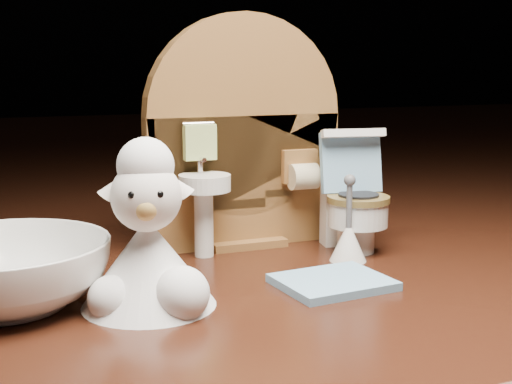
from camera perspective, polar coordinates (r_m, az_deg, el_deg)
backdrop_panel at (r=0.46m, az=-1.09°, el=3.71°), size 0.13×0.05×0.15m
toy_toilet at (r=0.46m, az=7.75°, el=-1.09°), size 0.04×0.05×0.08m
bath_mat at (r=0.39m, az=6.16°, el=-7.19°), size 0.06×0.05×0.00m
toilet_brush at (r=0.44m, az=7.40°, el=-3.70°), size 0.02×0.02×0.05m
plush_lamb at (r=0.35m, az=-8.60°, el=-4.49°), size 0.07×0.07×0.09m
ceramic_bowl at (r=0.38m, az=-19.53°, el=-6.20°), size 0.12×0.12×0.03m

